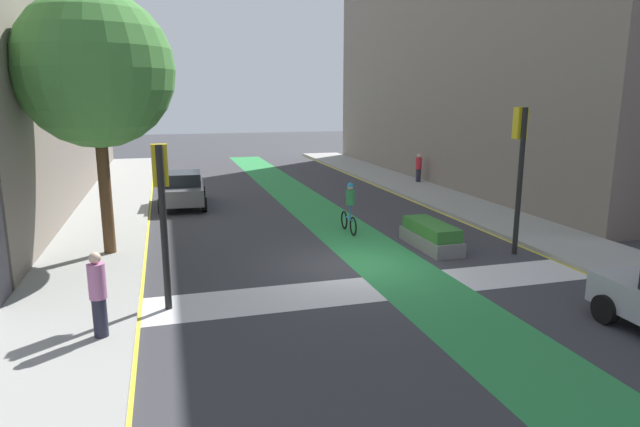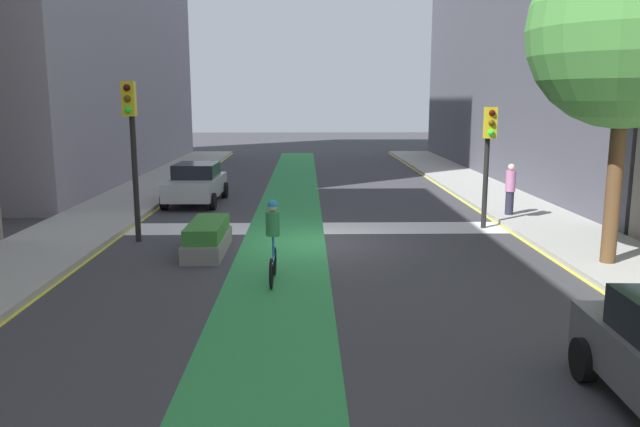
{
  "view_description": "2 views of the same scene",
  "coord_description": "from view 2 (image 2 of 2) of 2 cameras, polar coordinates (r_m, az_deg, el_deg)",
  "views": [
    {
      "loc": [
        -5.2,
        -14.44,
        4.87
      ],
      "look_at": [
        -0.42,
        2.28,
        1.11
      ],
      "focal_mm": 30.5,
      "sensor_mm": 36.0,
      "label": 1
    },
    {
      "loc": [
        0.36,
        17.34,
        4.07
      ],
      "look_at": [
        0.02,
        2.17,
        1.25
      ],
      "focal_mm": 34.66,
      "sensor_mm": 36.0,
      "label": 2
    }
  ],
  "objects": [
    {
      "name": "street_tree_near",
      "position": [
        16.29,
        26.52,
        14.86
      ],
      "size": [
        4.51,
        4.51,
        7.73
      ],
      "color": "brown",
      "rests_on": "sidewalk_left"
    },
    {
      "name": "car_silver_right_near",
      "position": [
        24.92,
        -11.36,
        2.77
      ],
      "size": [
        2.11,
        4.24,
        1.57
      ],
      "color": "#B2B7BF",
      "rests_on": "ground_plane"
    },
    {
      "name": "curb_stripe_left",
      "position": [
        18.91,
        18.43,
        -2.45
      ],
      "size": [
        0.16,
        60.0,
        0.01
      ],
      "primitive_type": "cube",
      "color": "yellow",
      "rests_on": "ground_plane"
    },
    {
      "name": "sidewalk_left",
      "position": [
        19.45,
        22.61,
        -2.16
      ],
      "size": [
        3.0,
        60.0,
        0.15
      ],
      "primitive_type": "cube",
      "color": "#9E9E99",
      "rests_on": "ground_plane"
    },
    {
      "name": "traffic_signal_near_left",
      "position": [
        20.03,
        15.29,
        6.22
      ],
      "size": [
        0.35,
        0.52,
        3.83
      ],
      "color": "black",
      "rests_on": "ground_plane"
    },
    {
      "name": "cyclist_in_lane",
      "position": [
        13.94,
        -4.37,
        -2.36
      ],
      "size": [
        0.32,
        1.73,
        1.86
      ],
      "color": "black",
      "rests_on": "ground_plane"
    },
    {
      "name": "bike_lane_paint",
      "position": [
        17.82,
        -3.38,
        -2.69
      ],
      "size": [
        2.4,
        60.0,
        0.01
      ],
      "primitive_type": "cube",
      "color": "#2D8C47",
      "rests_on": "ground_plane"
    },
    {
      "name": "curb_stripe_right",
      "position": [
        18.68,
        -18.83,
        -2.63
      ],
      "size": [
        0.16,
        60.0,
        0.01
      ],
      "primitive_type": "cube",
      "color": "yellow",
      "rests_on": "ground_plane"
    },
    {
      "name": "pedestrian_sidewalk_left_a",
      "position": [
        22.15,
        17.15,
        2.2
      ],
      "size": [
        0.34,
        0.34,
        1.75
      ],
      "color": "#262638",
      "rests_on": "sidewalk_left"
    },
    {
      "name": "sidewalk_right",
      "position": [
        19.17,
        -23.12,
        -2.37
      ],
      "size": [
        3.0,
        60.0,
        0.15
      ],
      "primitive_type": "cube",
      "color": "#9E9E99",
      "rests_on": "ground_plane"
    },
    {
      "name": "median_planter",
      "position": [
        16.85,
        -10.35,
        -2.23
      ],
      "size": [
        0.98,
        2.8,
        0.85
      ],
      "color": "slate",
      "rests_on": "ground_plane"
    },
    {
      "name": "crosswalk_band",
      "position": [
        19.77,
        -0.2,
        -1.36
      ],
      "size": [
        12.0,
        1.8,
        0.01
      ],
      "primitive_type": "cube",
      "color": "silver",
      "rests_on": "ground_plane"
    },
    {
      "name": "ground_plane",
      "position": [
        17.82,
        -0.08,
        -2.69
      ],
      "size": [
        120.0,
        120.0,
        0.0
      ],
      "primitive_type": "plane",
      "color": "#38383D"
    },
    {
      "name": "traffic_signal_near_right",
      "position": [
        18.18,
        -17.0,
        7.25
      ],
      "size": [
        0.35,
        0.52,
        4.55
      ],
      "color": "black",
      "rests_on": "ground_plane"
    }
  ]
}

